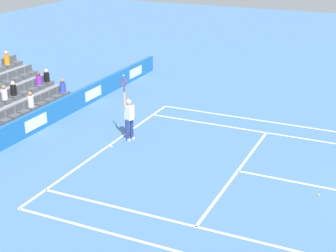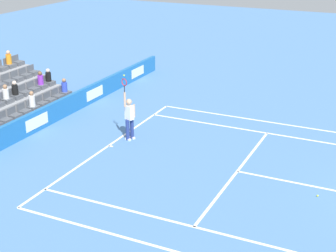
% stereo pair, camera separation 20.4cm
% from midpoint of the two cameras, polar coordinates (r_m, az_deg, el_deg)
% --- Properties ---
extents(line_baseline, '(10.97, 0.10, 0.01)m').
position_cam_midpoint_polar(line_baseline, '(20.95, -6.38, -2.19)').
color(line_baseline, white).
rests_on(line_baseline, ground).
extents(line_service, '(8.23, 0.10, 0.01)m').
position_cam_midpoint_polar(line_service, '(18.88, 8.06, -5.02)').
color(line_service, white).
rests_on(line_service, ground).
extents(line_centre_service, '(0.10, 6.40, 0.01)m').
position_cam_midpoint_polar(line_centre_service, '(18.33, 17.68, -6.73)').
color(line_centre_service, white).
rests_on(line_centre_service, ground).
extents(line_singles_sideline_left, '(0.10, 11.89, 0.01)m').
position_cam_midpoint_polar(line_singles_sideline_left, '(15.33, 4.91, -11.54)').
color(line_singles_sideline_left, white).
rests_on(line_singles_sideline_left, ground).
extents(line_singles_sideline_right, '(0.10, 11.89, 0.01)m').
position_cam_midpoint_polar(line_singles_sideline_right, '(22.43, 12.38, -0.96)').
color(line_singles_sideline_right, white).
rests_on(line_singles_sideline_right, ground).
extents(line_doubles_sideline_right, '(0.10, 11.89, 0.01)m').
position_cam_midpoint_polar(line_doubles_sideline_right, '(23.68, 13.17, 0.17)').
color(line_doubles_sideline_right, white).
rests_on(line_doubles_sideline_right, ground).
extents(line_centre_mark, '(0.10, 0.20, 0.01)m').
position_cam_midpoint_polar(line_centre_mark, '(20.90, -6.14, -2.24)').
color(line_centre_mark, white).
rests_on(line_centre_mark, ground).
extents(sponsor_barrier, '(22.82, 0.22, 0.91)m').
position_cam_midpoint_polar(sponsor_barrier, '(22.84, -14.38, 0.48)').
color(sponsor_barrier, '#1E66AD').
rests_on(sponsor_barrier, ground).
extents(tennis_player, '(0.51, 0.43, 2.85)m').
position_cam_midpoint_polar(tennis_player, '(21.15, -4.07, 0.99)').
color(tennis_player, navy).
rests_on(tennis_player, ground).
extents(loose_tennis_ball, '(0.07, 0.07, 0.07)m').
position_cam_midpoint_polar(loose_tennis_ball, '(17.74, 16.68, -7.48)').
color(loose_tennis_ball, '#D1E533').
rests_on(loose_tennis_ball, ground).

